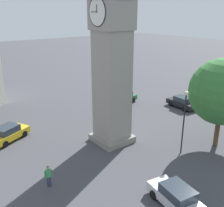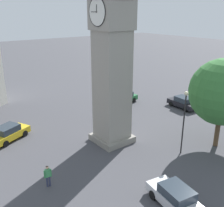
{
  "view_description": "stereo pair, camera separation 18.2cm",
  "coord_description": "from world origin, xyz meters",
  "px_view_note": "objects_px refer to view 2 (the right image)",
  "views": [
    {
      "loc": [
        -18.32,
        14.4,
        12.05
      ],
      "look_at": [
        0.0,
        0.0,
        3.88
      ],
      "focal_mm": 42.2,
      "sensor_mm": 36.0,
      "label": 1
    },
    {
      "loc": [
        -18.43,
        14.26,
        12.05
      ],
      "look_at": [
        0.0,
        0.0,
        3.88
      ],
      "focal_mm": 42.2,
      "sensor_mm": 36.0,
      "label": 2
    }
  ],
  "objects_px": {
    "lamp_post": "(184,114)",
    "car_white_side": "(183,102)",
    "clock_tower": "(112,22)",
    "car_blue_kerb": "(175,197)",
    "car_red_corner": "(124,98)",
    "car_silver_kerb": "(9,133)",
    "tree": "(223,92)",
    "pedestrian": "(48,174)"
  },
  "relations": [
    {
      "from": "clock_tower",
      "to": "car_white_side",
      "type": "xyz_separation_m",
      "value": [
        1.71,
        -13.11,
        -10.44
      ]
    },
    {
      "from": "car_silver_kerb",
      "to": "car_red_corner",
      "type": "bearing_deg",
      "value": -84.22
    },
    {
      "from": "car_red_corner",
      "to": "lamp_post",
      "type": "height_order",
      "value": "lamp_post"
    },
    {
      "from": "car_red_corner",
      "to": "pedestrian",
      "type": "xyz_separation_m",
      "value": [
        -10.84,
        16.29,
        0.25
      ]
    },
    {
      "from": "car_red_corner",
      "to": "car_white_side",
      "type": "bearing_deg",
      "value": -142.18
    },
    {
      "from": "car_white_side",
      "to": "lamp_post",
      "type": "distance_m",
      "value": 12.53
    },
    {
      "from": "car_white_side",
      "to": "clock_tower",
      "type": "bearing_deg",
      "value": 97.44
    },
    {
      "from": "clock_tower",
      "to": "car_white_side",
      "type": "height_order",
      "value": "clock_tower"
    },
    {
      "from": "pedestrian",
      "to": "lamp_post",
      "type": "height_order",
      "value": "lamp_post"
    },
    {
      "from": "car_red_corner",
      "to": "car_silver_kerb",
      "type": "bearing_deg",
      "value": 95.78
    },
    {
      "from": "car_silver_kerb",
      "to": "car_red_corner",
      "type": "distance_m",
      "value": 16.29
    },
    {
      "from": "tree",
      "to": "lamp_post",
      "type": "height_order",
      "value": "tree"
    },
    {
      "from": "car_red_corner",
      "to": "lamp_post",
      "type": "relative_size",
      "value": 0.74
    },
    {
      "from": "clock_tower",
      "to": "car_silver_kerb",
      "type": "xyz_separation_m",
      "value": [
        6.34,
        7.96,
        -10.44
      ]
    },
    {
      "from": "car_red_corner",
      "to": "pedestrian",
      "type": "height_order",
      "value": "pedestrian"
    },
    {
      "from": "pedestrian",
      "to": "lamp_post",
      "type": "relative_size",
      "value": 0.29
    },
    {
      "from": "car_white_side",
      "to": "tree",
      "type": "distance_m",
      "value": 11.33
    },
    {
      "from": "clock_tower",
      "to": "car_red_corner",
      "type": "bearing_deg",
      "value": -45.92
    },
    {
      "from": "car_silver_kerb",
      "to": "tree",
      "type": "bearing_deg",
      "value": -130.97
    },
    {
      "from": "car_blue_kerb",
      "to": "car_red_corner",
      "type": "bearing_deg",
      "value": -31.0
    },
    {
      "from": "clock_tower",
      "to": "lamp_post",
      "type": "relative_size",
      "value": 3.32
    },
    {
      "from": "car_blue_kerb",
      "to": "car_silver_kerb",
      "type": "distance_m",
      "value": 17.1
    },
    {
      "from": "clock_tower",
      "to": "car_silver_kerb",
      "type": "distance_m",
      "value": 14.58
    },
    {
      "from": "clock_tower",
      "to": "car_silver_kerb",
      "type": "relative_size",
      "value": 4.31
    },
    {
      "from": "car_red_corner",
      "to": "tree",
      "type": "relative_size",
      "value": 0.52
    },
    {
      "from": "tree",
      "to": "clock_tower",
      "type": "bearing_deg",
      "value": 46.55
    },
    {
      "from": "car_silver_kerb",
      "to": "car_blue_kerb",
      "type": "bearing_deg",
      "value": -161.3
    },
    {
      "from": "clock_tower",
      "to": "car_white_side",
      "type": "distance_m",
      "value": 16.85
    },
    {
      "from": "pedestrian",
      "to": "car_white_side",
      "type": "bearing_deg",
      "value": -77.82
    },
    {
      "from": "car_blue_kerb",
      "to": "car_white_side",
      "type": "bearing_deg",
      "value": -53.42
    },
    {
      "from": "clock_tower",
      "to": "lamp_post",
      "type": "height_order",
      "value": "clock_tower"
    },
    {
      "from": "tree",
      "to": "car_white_side",
      "type": "bearing_deg",
      "value": -34.86
    },
    {
      "from": "tree",
      "to": "car_silver_kerb",
      "type": "bearing_deg",
      "value": 49.03
    },
    {
      "from": "lamp_post",
      "to": "tree",
      "type": "bearing_deg",
      "value": -106.88
    },
    {
      "from": "clock_tower",
      "to": "car_blue_kerb",
      "type": "distance_m",
      "value": 14.57
    },
    {
      "from": "car_blue_kerb",
      "to": "car_red_corner",
      "type": "distance_m",
      "value": 20.81
    },
    {
      "from": "lamp_post",
      "to": "clock_tower",
      "type": "bearing_deg",
      "value": 31.35
    },
    {
      "from": "lamp_post",
      "to": "car_white_side",
      "type": "bearing_deg",
      "value": -52.6
    },
    {
      "from": "car_silver_kerb",
      "to": "tree",
      "type": "relative_size",
      "value": 0.54
    },
    {
      "from": "clock_tower",
      "to": "car_white_side",
      "type": "relative_size",
      "value": 4.52
    },
    {
      "from": "pedestrian",
      "to": "lamp_post",
      "type": "bearing_deg",
      "value": -103.77
    },
    {
      "from": "car_silver_kerb",
      "to": "lamp_post",
      "type": "distance_m",
      "value": 16.85
    }
  ]
}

